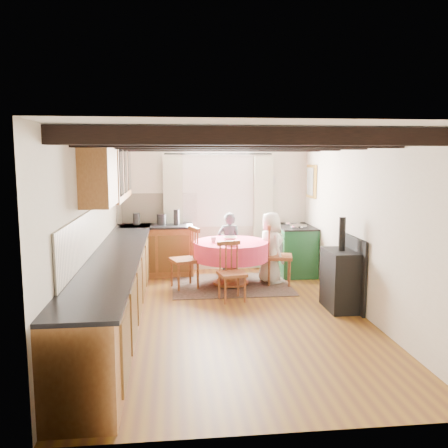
{
  "coord_description": "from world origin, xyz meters",
  "views": [
    {
      "loc": [
        -0.75,
        -6.07,
        2.12
      ],
      "look_at": [
        0.0,
        0.8,
        1.15
      ],
      "focal_mm": 37.65,
      "sensor_mm": 36.0,
      "label": 1
    }
  ],
  "objects": [
    {
      "name": "worktop_left",
      "position": [
        -1.48,
        0.0,
        0.9
      ],
      "size": [
        0.64,
        5.3,
        0.04
      ],
      "primitive_type": "cube",
      "color": "black",
      "rests_on": "base_cabinet_left"
    },
    {
      "name": "curtain_rod",
      "position": [
        0.1,
        2.65,
        2.2
      ],
      "size": [
        2.0,
        0.03,
        0.03
      ],
      "primitive_type": "cylinder",
      "rotation": [
        0.0,
        1.57,
        0.0
      ],
      "color": "black",
      "rests_on": "wall_back"
    },
    {
      "name": "floor",
      "position": [
        0.0,
        0.0,
        0.0
      ],
      "size": [
        3.6,
        5.5,
        0.0
      ],
      "primitive_type": "cube",
      "color": "brown",
      "rests_on": "ground"
    },
    {
      "name": "bowl_a",
      "position": [
        0.2,
        1.68,
        0.78
      ],
      "size": [
        0.26,
        0.26,
        0.06
      ],
      "primitive_type": "imported",
      "rotation": [
        0.0,
        0.0,
        3.04
      ],
      "color": "silver",
      "rests_on": "dining_table"
    },
    {
      "name": "splash_left",
      "position": [
        -1.78,
        0.3,
        1.2
      ],
      "size": [
        0.02,
        4.5,
        0.55
      ],
      "primitive_type": "cube",
      "color": "beige",
      "rests_on": "wall_left"
    },
    {
      "name": "curtain_left",
      "position": [
        -0.75,
        2.65,
        1.1
      ],
      "size": [
        0.35,
        0.1,
        2.1
      ],
      "primitive_type": "cube",
      "color": "beige",
      "rests_on": "wall_back"
    },
    {
      "name": "wall_front",
      "position": [
        0.0,
        -2.75,
        1.2
      ],
      "size": [
        3.6,
        0.0,
        2.4
      ],
      "primitive_type": "cube",
      "color": "silver",
      "rests_on": "ground"
    },
    {
      "name": "beam_c",
      "position": [
        0.0,
        0.0,
        2.31
      ],
      "size": [
        3.6,
        0.16,
        0.16
      ],
      "primitive_type": "cube",
      "color": "black",
      "rests_on": "ceiling"
    },
    {
      "name": "chair_right",
      "position": [
        1.02,
        1.54,
        0.51
      ],
      "size": [
        0.54,
        0.53,
        1.03
      ],
      "primitive_type": null,
      "rotation": [
        0.0,
        0.0,
        1.36
      ],
      "color": "#9D6038",
      "rests_on": "floor"
    },
    {
      "name": "worktop_back",
      "position": [
        -1.05,
        2.43,
        0.9
      ],
      "size": [
        1.3,
        0.64,
        0.04
      ],
      "primitive_type": "cube",
      "color": "black",
      "rests_on": "base_cabinet_back"
    },
    {
      "name": "splash_back",
      "position": [
        -1.0,
        2.73,
        1.2
      ],
      "size": [
        1.4,
        0.02,
        0.55
      ],
      "primitive_type": "cube",
      "color": "beige",
      "rests_on": "wall_back"
    },
    {
      "name": "wall_left",
      "position": [
        -1.8,
        0.0,
        1.2
      ],
      "size": [
        0.0,
        5.5,
        2.4
      ],
      "primitive_type": "cube",
      "color": "silver",
      "rests_on": "ground"
    },
    {
      "name": "beam_e",
      "position": [
        0.0,
        2.0,
        2.31
      ],
      "size": [
        3.6,
        0.16,
        0.16
      ],
      "primitive_type": "cube",
      "color": "black",
      "rests_on": "ceiling"
    },
    {
      "name": "canister_wide",
      "position": [
        -0.96,
        2.48,
        1.02
      ],
      "size": [
        0.17,
        0.17,
        0.19
      ],
      "primitive_type": "cylinder",
      "color": "#262628",
      "rests_on": "worktop_back"
    },
    {
      "name": "window_frame",
      "position": [
        0.1,
        2.73,
        1.6
      ],
      "size": [
        1.34,
        0.03,
        1.54
      ],
      "primitive_type": "cube",
      "color": "white",
      "rests_on": "wall_back"
    },
    {
      "name": "beam_b",
      "position": [
        0.0,
        -1.0,
        2.31
      ],
      "size": [
        3.6,
        0.16,
        0.16
      ],
      "primitive_type": "cube",
      "color": "black",
      "rests_on": "ceiling"
    },
    {
      "name": "wall_right",
      "position": [
        1.8,
        0.0,
        1.2
      ],
      "size": [
        0.0,
        5.5,
        2.4
      ],
      "primitive_type": "cube",
      "color": "silver",
      "rests_on": "ground"
    },
    {
      "name": "canister_slim",
      "position": [
        -0.69,
        2.38,
        1.06
      ],
      "size": [
        0.1,
        0.1,
        0.28
      ],
      "primitive_type": "cylinder",
      "color": "#262628",
      "rests_on": "worktop_back"
    },
    {
      "name": "wall_cabinet_glass",
      "position": [
        -1.63,
        1.2,
        1.95
      ],
      "size": [
        0.34,
        1.8,
        0.9
      ],
      "primitive_type": "cube",
      "color": "olive",
      "rests_on": "wall_left"
    },
    {
      "name": "window_pane",
      "position": [
        0.1,
        2.74,
        1.6
      ],
      "size": [
        1.2,
        0.01,
        1.4
      ],
      "primitive_type": "cube",
      "color": "white",
      "rests_on": "wall_back"
    },
    {
      "name": "base_cabinet_left",
      "position": [
        -1.5,
        0.0,
        0.44
      ],
      "size": [
        0.6,
        5.3,
        0.88
      ],
      "primitive_type": "cube",
      "color": "olive",
      "rests_on": "floor"
    },
    {
      "name": "cast_iron_stove",
      "position": [
        1.58,
        0.15,
        0.66
      ],
      "size": [
        0.39,
        0.66,
        1.31
      ],
      "primitive_type": null,
      "color": "black",
      "rests_on": "floor"
    },
    {
      "name": "rug",
      "position": [
        0.2,
        1.56,
        0.01
      ],
      "size": [
        1.96,
        1.52,
        0.01
      ],
      "primitive_type": "cube",
      "color": "black",
      "rests_on": "floor"
    },
    {
      "name": "beam_d",
      "position": [
        0.0,
        1.0,
        2.31
      ],
      "size": [
        3.6,
        0.16,
        0.16
      ],
      "primitive_type": "cube",
      "color": "black",
      "rests_on": "ceiling"
    },
    {
      "name": "child_right",
      "position": [
        0.89,
        1.64,
        0.61
      ],
      "size": [
        0.55,
        0.68,
        1.22
      ],
      "primitive_type": "imported",
      "rotation": [
        0.0,
        0.0,
        1.87
      ],
      "color": "silver",
      "rests_on": "floor"
    },
    {
      "name": "wall_picture",
      "position": [
        1.77,
        2.3,
        1.7
      ],
      "size": [
        0.04,
        0.5,
        0.6
      ],
      "primitive_type": "cube",
      "color": "gold",
      "rests_on": "wall_right"
    },
    {
      "name": "base_cabinet_back",
      "position": [
        -1.05,
        2.45,
        0.44
      ],
      "size": [
        1.3,
        0.6,
        0.88
      ],
      "primitive_type": "cube",
      "color": "olive",
      "rests_on": "floor"
    },
    {
      "name": "curtain_right",
      "position": [
        0.95,
        2.65,
        1.1
      ],
      "size": [
        0.35,
        0.1,
        2.1
      ],
      "primitive_type": "cube",
      "color": "beige",
      "rests_on": "wall_back"
    },
    {
      "name": "aga_range",
      "position": [
        1.47,
        2.25,
        0.45
      ],
      "size": [
        0.64,
        0.99,
        0.91
      ],
      "primitive_type": null,
      "color": "#184926",
      "rests_on": "floor"
    },
    {
      "name": "bowl_b",
      "position": [
        0.17,
        1.19,
        0.78
      ],
      "size": [
        0.28,
        0.28,
        0.07
      ],
      "primitive_type": "imported",
      "rotation": [
        0.0,
        0.0,
        2.73
      ],
      "color": "silver",
      "rests_on": "dining_table"
    },
    {
      "name": "beam_a",
      "position": [
        0.0,
        -2.0,
        2.31
      ],
      "size": [
        3.6,
        0.16,
        0.16
      ],
      "primitive_type": "cube",
      "color": "black",
      "rests_on": "ceiling"
    },
    {
      "name": "cup",
      "position": [
        -0.1,
        1.5,
        0.79
      ],
      "size": [
        0.13,
        0.13,
        0.08
      ],
      "primitive_type": "imported",
      "rotation": [
        0.0,
        0.0,
        5.57
      ],
      "color": "silver",
      "rests_on": "dining_table"
    },
    {
      "name": "chair_left",
      "position": [
        -0.58,
        1.49,
        0.5
      ],
      "size": [
        0.57,
        0.55,
        1.01
      ],
      "primitive_type": null,
      "rotation": [
        0.0,
        0.0,
        -1.25
      ],
      "color": "#9D6038",
      "rests_on": "floor"
    },
    {
      "name": "chair_near",
      "position": [
        0.11,
        0.7,
        0.44
      ],
      "size": [
        0.46,
        0.47,
        0.89
      ],
      "primitive_type": null,
      "rotation": [
        0.0,
        0.0,
        0.21
      ],
      "color": "#9D6038",
      "rests_on": "floor"
    },
    {
      "name": "ceiling",
      "position": [
        0.0,
        0.0,
        2.4
      ],
      "size": [
        3.6,
        5.5,
        0.0
      ],
      "primitive_type": "cube",
      "color": "white",
      "rests_on": "ground"
    },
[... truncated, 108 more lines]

